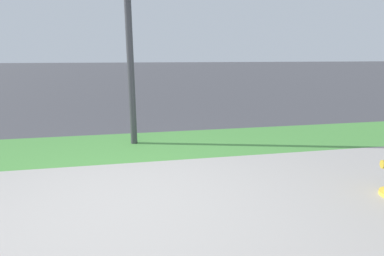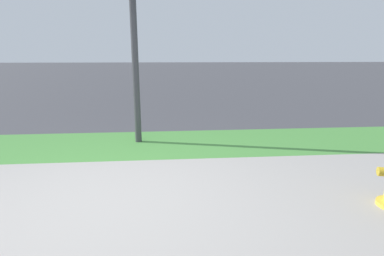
# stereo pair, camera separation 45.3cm
# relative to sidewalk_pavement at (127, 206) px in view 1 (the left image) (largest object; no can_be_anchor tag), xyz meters

# --- Properties ---
(ground_plane) EXTENTS (120.00, 120.00, 0.00)m
(ground_plane) POSITION_rel_sidewalk_pavement_xyz_m (0.00, 0.00, -0.01)
(ground_plane) COLOR #424247
(sidewalk_pavement) EXTENTS (18.00, 2.45, 0.01)m
(sidewalk_pavement) POSITION_rel_sidewalk_pavement_xyz_m (0.00, 0.00, 0.00)
(sidewalk_pavement) COLOR #9E9993
(sidewalk_pavement) RESTS_ON ground
(grass_verge) EXTENTS (18.00, 1.68, 0.01)m
(grass_verge) POSITION_rel_sidewalk_pavement_xyz_m (0.00, 2.06, -0.00)
(grass_verge) COLOR #47893D
(grass_verge) RESTS_ON ground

